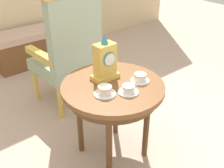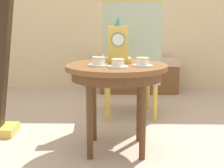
% 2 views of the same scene
% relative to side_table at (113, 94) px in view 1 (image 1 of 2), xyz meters
% --- Properties ---
extents(ground_plane, '(10.00, 10.00, 0.00)m').
position_rel_side_table_xyz_m(ground_plane, '(-0.02, 0.01, -0.55)').
color(ground_plane, '#BCA38E').
extents(side_table, '(0.72, 0.72, 0.63)m').
position_rel_side_table_xyz_m(side_table, '(0.00, 0.00, 0.00)').
color(side_table, brown).
rests_on(side_table, ground).
extents(teacup_left, '(0.15, 0.15, 0.06)m').
position_rel_side_table_xyz_m(teacup_left, '(-0.12, -0.07, 0.10)').
color(teacup_left, white).
rests_on(teacup_left, side_table).
extents(teacup_right, '(0.14, 0.14, 0.06)m').
position_rel_side_table_xyz_m(teacup_right, '(0.01, -0.15, 0.10)').
color(teacup_right, white).
rests_on(teacup_right, side_table).
extents(teacup_center, '(0.13, 0.13, 0.06)m').
position_rel_side_table_xyz_m(teacup_center, '(0.18, -0.09, 0.10)').
color(teacup_center, white).
rests_on(teacup_center, side_table).
extents(mantel_clock, '(0.19, 0.11, 0.34)m').
position_rel_side_table_xyz_m(mantel_clock, '(0.01, 0.10, 0.21)').
color(mantel_clock, gold).
rests_on(mantel_clock, side_table).
extents(armchair, '(0.58, 0.56, 1.14)m').
position_rel_side_table_xyz_m(armchair, '(0.13, 0.79, 0.04)').
color(armchair, '#9EB299').
rests_on(armchair, ground).
extents(window_bench, '(1.04, 0.40, 0.44)m').
position_rel_side_table_xyz_m(window_bench, '(0.28, 1.96, -0.33)').
color(window_bench, '#CCA893').
rests_on(window_bench, ground).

